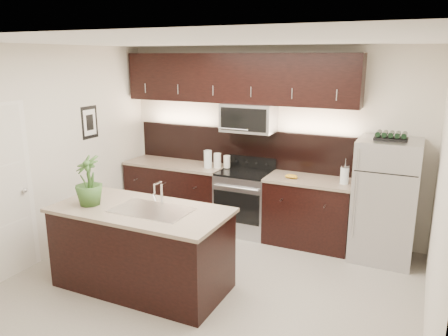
% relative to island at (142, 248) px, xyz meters
% --- Properties ---
extents(ground, '(4.50, 4.50, 0.00)m').
position_rel_island_xyz_m(ground, '(0.68, 0.28, -0.47)').
color(ground, gray).
rests_on(ground, ground).
extents(room_walls, '(4.52, 4.02, 2.71)m').
position_rel_island_xyz_m(room_walls, '(0.57, 0.24, 1.22)').
color(room_walls, beige).
rests_on(room_walls, ground).
extents(counter_run, '(3.51, 0.65, 0.94)m').
position_rel_island_xyz_m(counter_run, '(0.22, 1.97, -0.00)').
color(counter_run, black).
rests_on(counter_run, ground).
extents(upper_fixtures, '(3.49, 0.40, 1.66)m').
position_rel_island_xyz_m(upper_fixtures, '(0.25, 2.12, 1.67)').
color(upper_fixtures, black).
rests_on(upper_fixtures, counter_run).
extents(island, '(1.96, 0.96, 0.94)m').
position_rel_island_xyz_m(island, '(0.00, 0.00, 0.00)').
color(island, black).
rests_on(island, ground).
extents(sink_faucet, '(0.84, 0.50, 0.28)m').
position_rel_island_xyz_m(sink_faucet, '(0.15, 0.01, 0.48)').
color(sink_faucet, silver).
rests_on(sink_faucet, island).
extents(refrigerator, '(0.76, 0.68, 1.57)m').
position_rel_island_xyz_m(refrigerator, '(2.37, 1.91, 0.31)').
color(refrigerator, '#B2B2B7').
rests_on(refrigerator, ground).
extents(wine_rack, '(0.39, 0.24, 0.09)m').
position_rel_island_xyz_m(wine_rack, '(2.37, 1.91, 1.14)').
color(wine_rack, black).
rests_on(wine_rack, refrigerator).
extents(plant, '(0.40, 0.40, 0.56)m').
position_rel_island_xyz_m(plant, '(-0.58, -0.13, 0.75)').
color(plant, '#2F5321').
rests_on(plant, island).
extents(canisters, '(0.37, 0.22, 0.26)m').
position_rel_island_xyz_m(canisters, '(-0.05, 1.96, 0.58)').
color(canisters, silver).
rests_on(canisters, counter_run).
extents(french_press, '(0.11, 0.11, 0.33)m').
position_rel_island_xyz_m(french_press, '(1.85, 1.92, 0.59)').
color(french_press, silver).
rests_on(french_press, counter_run).
extents(bananas, '(0.18, 0.15, 0.06)m').
position_rel_island_xyz_m(bananas, '(1.10, 1.89, 0.50)').
color(bananas, '#BF891B').
rests_on(bananas, counter_run).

